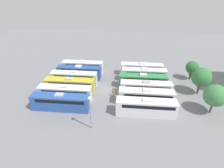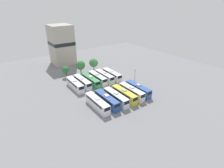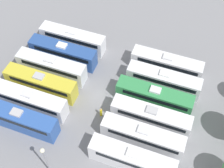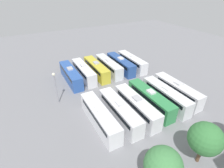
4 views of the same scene
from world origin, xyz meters
The scene contains 19 objects.
ground_plane centered at (0.00, 0.00, 0.00)m, with size 122.46×122.46×0.00m, color gray.
bus_0 centered at (-8.73, -8.31, 1.80)m, with size 2.45×11.57×3.64m.
bus_1 centered at (-5.17, -8.44, 1.80)m, with size 2.45×11.57×3.64m.
bus_2 centered at (-1.71, -8.82, 1.80)m, with size 2.45×11.57×3.64m.
bus_3 centered at (1.88, -8.83, 1.80)m, with size 2.45×11.57×3.64m.
bus_4 centered at (5.35, -8.81, 1.80)m, with size 2.45×11.57×3.64m.
bus_5 centered at (8.69, -8.62, 1.80)m, with size 2.45×11.57×3.64m.
bus_6 centered at (-8.72, 8.50, 1.80)m, with size 2.45×11.57×3.64m.
bus_7 centered at (-5.28, 8.89, 1.80)m, with size 2.45×11.57×3.64m.
bus_8 centered at (-1.79, 8.38, 1.80)m, with size 2.45×11.57×3.64m.
bus_9 centered at (1.77, 8.87, 1.80)m, with size 2.45×11.57×3.64m.
bus_10 centered at (5.18, 8.68, 1.80)m, with size 2.45×11.57×3.64m.
bus_11 centered at (8.83, 8.38, 1.80)m, with size 2.45×11.57×3.64m.
worker_person centered at (3.03, 1.62, 0.83)m, with size 0.36×0.36×1.79m.
light_pole centered at (13.55, -1.44, 4.64)m, with size 0.60×0.60×6.70m.
tree_0 centered at (-7.17, 21.28, 3.44)m, with size 3.29×3.29×5.13m.
tree_1 centered at (0.03, 21.02, 4.30)m, with size 4.32×4.32×6.48m.
tree_2 centered at (7.08, 21.20, 4.05)m, with size 4.28×4.28×6.20m.
depot_building centered at (-0.83, 40.49, 10.28)m, with size 10.91×11.55×20.39m.
Camera 2 is at (-32.49, -49.84, 31.34)m, focal length 28.00 mm.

